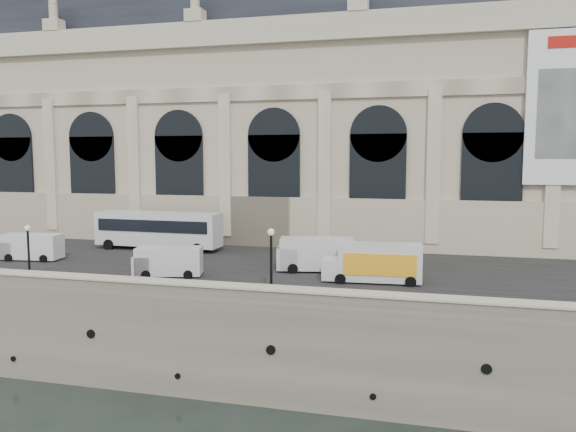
{
  "coord_description": "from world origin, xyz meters",
  "views": [
    {
      "loc": [
        10.92,
        -30.69,
        14.87
      ],
      "look_at": [
        -2.63,
        22.0,
        9.14
      ],
      "focal_mm": 35.0,
      "sensor_mm": 36.0,
      "label": 1
    }
  ],
  "objects_px": {
    "lamp_right": "(271,263)",
    "box_truck": "(374,263)",
    "van_b": "(165,262)",
    "van_c": "(312,254)",
    "bus_left": "(158,229)",
    "van_a": "(29,247)",
    "lamp_left": "(29,254)"
  },
  "relations": [
    {
      "from": "van_c",
      "to": "lamp_right",
      "type": "relative_size",
      "value": 1.4
    },
    {
      "from": "bus_left",
      "to": "lamp_right",
      "type": "xyz_separation_m",
      "value": [
        15.56,
        -14.89,
        0.16
      ]
    },
    {
      "from": "van_b",
      "to": "van_a",
      "type": "bearing_deg",
      "value": 167.66
    },
    {
      "from": "box_truck",
      "to": "lamp_right",
      "type": "bearing_deg",
      "value": -134.73
    },
    {
      "from": "box_truck",
      "to": "van_a",
      "type": "bearing_deg",
      "value": 177.6
    },
    {
      "from": "van_b",
      "to": "lamp_left",
      "type": "distance_m",
      "value": 9.43
    },
    {
      "from": "bus_left",
      "to": "lamp_left",
      "type": "height_order",
      "value": "lamp_left"
    },
    {
      "from": "box_truck",
      "to": "van_b",
      "type": "bearing_deg",
      "value": -172.84
    },
    {
      "from": "van_c",
      "to": "bus_left",
      "type": "bearing_deg",
      "value": 159.16
    },
    {
      "from": "van_b",
      "to": "box_truck",
      "type": "distance_m",
      "value": 15.37
    },
    {
      "from": "van_c",
      "to": "lamp_right",
      "type": "xyz_separation_m",
      "value": [
        -0.8,
        -8.66,
        0.86
      ]
    },
    {
      "from": "box_truck",
      "to": "lamp_right",
      "type": "xyz_separation_m",
      "value": [
        -5.87,
        -5.93,
        0.8
      ]
    },
    {
      "from": "van_a",
      "to": "box_truck",
      "type": "distance_m",
      "value": 29.71
    },
    {
      "from": "van_b",
      "to": "lamp_left",
      "type": "relative_size",
      "value": 1.29
    },
    {
      "from": "van_b",
      "to": "box_truck",
      "type": "height_order",
      "value": "box_truck"
    },
    {
      "from": "bus_left",
      "to": "box_truck",
      "type": "distance_m",
      "value": 23.23
    },
    {
      "from": "bus_left",
      "to": "box_truck",
      "type": "xyz_separation_m",
      "value": [
        21.43,
        -8.96,
        -0.64
      ]
    },
    {
      "from": "van_a",
      "to": "box_truck",
      "type": "bearing_deg",
      "value": -2.4
    },
    {
      "from": "lamp_left",
      "to": "van_b",
      "type": "bearing_deg",
      "value": 26.5
    },
    {
      "from": "van_c",
      "to": "box_truck",
      "type": "distance_m",
      "value": 5.76
    },
    {
      "from": "van_c",
      "to": "lamp_left",
      "type": "height_order",
      "value": "lamp_left"
    },
    {
      "from": "bus_left",
      "to": "lamp_right",
      "type": "relative_size",
      "value": 2.81
    },
    {
      "from": "van_a",
      "to": "van_b",
      "type": "relative_size",
      "value": 1.01
    },
    {
      "from": "bus_left",
      "to": "box_truck",
      "type": "bearing_deg",
      "value": -22.69
    },
    {
      "from": "bus_left",
      "to": "lamp_left",
      "type": "distance_m",
      "value": 15.22
    },
    {
      "from": "box_truck",
      "to": "van_c",
      "type": "bearing_deg",
      "value": 151.69
    },
    {
      "from": "van_b",
      "to": "box_truck",
      "type": "xyz_separation_m",
      "value": [
        15.25,
        1.91,
        0.27
      ]
    },
    {
      "from": "lamp_right",
      "to": "box_truck",
      "type": "bearing_deg",
      "value": 45.27
    },
    {
      "from": "van_b",
      "to": "van_c",
      "type": "height_order",
      "value": "van_c"
    },
    {
      "from": "van_a",
      "to": "van_b",
      "type": "xyz_separation_m",
      "value": [
        14.43,
        -3.16,
        -0.03
      ]
    },
    {
      "from": "van_a",
      "to": "box_truck",
      "type": "height_order",
      "value": "box_truck"
    },
    {
      "from": "bus_left",
      "to": "van_b",
      "type": "bearing_deg",
      "value": -60.38
    }
  ]
}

